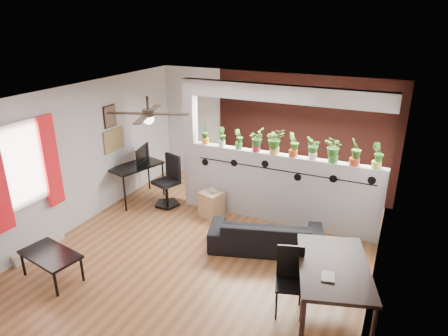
# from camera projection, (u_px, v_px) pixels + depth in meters

# --- Properties ---
(room_shell) EXTENTS (6.30, 7.10, 2.90)m
(room_shell) POSITION_uv_depth(u_px,v_px,m) (206.00, 179.00, 6.26)
(room_shell) COLOR brown
(room_shell) RESTS_ON ground
(partition_wall) EXTENTS (3.60, 0.18, 1.35)m
(partition_wall) POSITION_uv_depth(u_px,v_px,m) (281.00, 189.00, 7.44)
(partition_wall) COLOR #BCBCC1
(partition_wall) RESTS_ON ground
(ceiling_header) EXTENTS (3.60, 0.18, 0.30)m
(ceiling_header) POSITION_uv_depth(u_px,v_px,m) (287.00, 94.00, 6.80)
(ceiling_header) COLOR silver
(ceiling_header) RESTS_ON room_shell
(pier_column) EXTENTS (0.22, 0.20, 2.60)m
(pier_column) POSITION_uv_depth(u_px,v_px,m) (191.00, 144.00, 7.96)
(pier_column) COLOR #BCBCC1
(pier_column) RESTS_ON ground
(brick_panel) EXTENTS (3.90, 0.05, 2.60)m
(brick_panel) POSITION_uv_depth(u_px,v_px,m) (304.00, 136.00, 8.46)
(brick_panel) COLOR #9E3B2E
(brick_panel) RESTS_ON ground
(vine_decal) EXTENTS (3.31, 0.01, 0.30)m
(vine_decal) POSITION_uv_depth(u_px,v_px,m) (281.00, 171.00, 7.21)
(vine_decal) COLOR black
(vine_decal) RESTS_ON partition_wall
(window_assembly) EXTENTS (0.09, 1.30, 1.55)m
(window_assembly) POSITION_uv_depth(u_px,v_px,m) (23.00, 168.00, 6.16)
(window_assembly) COLOR white
(window_assembly) RESTS_ON room_shell
(baseboard_heater) EXTENTS (0.08, 1.00, 0.18)m
(baseboard_heater) POSITION_uv_depth(u_px,v_px,m) (40.00, 247.00, 6.67)
(baseboard_heater) COLOR silver
(baseboard_heater) RESTS_ON ground
(corkboard) EXTENTS (0.03, 0.60, 0.45)m
(corkboard) POSITION_uv_depth(u_px,v_px,m) (114.00, 140.00, 8.05)
(corkboard) COLOR olive
(corkboard) RESTS_ON room_shell
(framed_art) EXTENTS (0.03, 0.34, 0.44)m
(framed_art) POSITION_uv_depth(u_px,v_px,m) (110.00, 116.00, 7.83)
(framed_art) COLOR #8C7259
(framed_art) RESTS_ON room_shell
(ceiling_fan) EXTENTS (1.19, 1.19, 0.43)m
(ceiling_fan) POSITION_uv_depth(u_px,v_px,m) (148.00, 115.00, 5.95)
(ceiling_fan) COLOR black
(ceiling_fan) RESTS_ON room_shell
(potted_plant_0) EXTENTS (0.23, 0.24, 0.39)m
(potted_plant_0) POSITION_uv_depth(u_px,v_px,m) (205.00, 134.00, 7.74)
(potted_plant_0) COLOR orange
(potted_plant_0) RESTS_ON partition_wall
(potted_plant_1) EXTENTS (0.20, 0.17, 0.37)m
(potted_plant_1) POSITION_uv_depth(u_px,v_px,m) (222.00, 136.00, 7.61)
(potted_plant_1) COLOR silver
(potted_plant_1) RESTS_ON partition_wall
(potted_plant_2) EXTENTS (0.23, 0.22, 0.37)m
(potted_plant_2) POSITION_uv_depth(u_px,v_px,m) (239.00, 138.00, 7.47)
(potted_plant_2) COLOR #39832F
(potted_plant_2) RESTS_ON partition_wall
(potted_plant_3) EXTENTS (0.22, 0.25, 0.43)m
(potted_plant_3) POSITION_uv_depth(u_px,v_px,m) (256.00, 139.00, 7.32)
(potted_plant_3) COLOR #BE1E38
(potted_plant_3) RESTS_ON partition_wall
(potted_plant_4) EXTENTS (0.32, 0.31, 0.47)m
(potted_plant_4) POSITION_uv_depth(u_px,v_px,m) (275.00, 140.00, 7.18)
(potted_plant_4) COLOR #ECB453
(potted_plant_4) RESTS_ON partition_wall
(potted_plant_5) EXTENTS (0.29, 0.28, 0.44)m
(potted_plant_5) POSITION_uv_depth(u_px,v_px,m) (294.00, 144.00, 7.05)
(potted_plant_5) COLOR #C54E17
(potted_plant_5) RESTS_ON partition_wall
(potted_plant_6) EXTENTS (0.18, 0.22, 0.40)m
(potted_plant_6) POSITION_uv_depth(u_px,v_px,m) (313.00, 148.00, 6.92)
(potted_plant_6) COLOR white
(potted_plant_6) RESTS_ON partition_wall
(potted_plant_7) EXTENTS (0.30, 0.28, 0.45)m
(potted_plant_7) POSITION_uv_depth(u_px,v_px,m) (334.00, 149.00, 6.77)
(potted_plant_7) COLOR #377F2E
(potted_plant_7) RESTS_ON partition_wall
(potted_plant_8) EXTENTS (0.29, 0.31, 0.47)m
(potted_plant_8) POSITION_uv_depth(u_px,v_px,m) (356.00, 151.00, 6.63)
(potted_plant_8) COLOR #BC3C1E
(potted_plant_8) RESTS_ON partition_wall
(potted_plant_9) EXTENTS (0.25, 0.22, 0.44)m
(potted_plant_9) POSITION_uv_depth(u_px,v_px,m) (378.00, 155.00, 6.50)
(potted_plant_9) COLOR #CBD24A
(potted_plant_9) RESTS_ON partition_wall
(sofa) EXTENTS (1.93, 1.20, 0.53)m
(sofa) POSITION_uv_depth(u_px,v_px,m) (266.00, 234.00, 6.71)
(sofa) COLOR black
(sofa) RESTS_ON ground
(cube_shelf) EXTENTS (0.49, 0.46, 0.50)m
(cube_shelf) POSITION_uv_depth(u_px,v_px,m) (211.00, 204.00, 7.82)
(cube_shelf) COLOR tan
(cube_shelf) RESTS_ON ground
(cup) EXTENTS (0.13, 0.13, 0.10)m
(cup) POSITION_uv_depth(u_px,v_px,m) (213.00, 191.00, 7.69)
(cup) COLOR gray
(cup) RESTS_ON cube_shelf
(computer_desk) EXTENTS (0.85, 1.20, 0.79)m
(computer_desk) POSITION_uv_depth(u_px,v_px,m) (136.00, 168.00, 8.33)
(computer_desk) COLOR black
(computer_desk) RESTS_ON ground
(monitor) EXTENTS (0.36, 0.14, 0.20)m
(monitor) POSITION_uv_depth(u_px,v_px,m) (140.00, 158.00, 8.39)
(monitor) COLOR black
(monitor) RESTS_ON computer_desk
(office_chair) EXTENTS (0.56, 0.57, 1.05)m
(office_chair) POSITION_uv_depth(u_px,v_px,m) (169.00, 184.00, 8.18)
(office_chair) COLOR black
(office_chair) RESTS_ON ground
(dining_table) EXTENTS (1.23, 1.61, 0.78)m
(dining_table) POSITION_uv_depth(u_px,v_px,m) (333.00, 270.00, 5.04)
(dining_table) COLOR black
(dining_table) RESTS_ON ground
(book) EXTENTS (0.19, 0.24, 0.02)m
(book) POSITION_uv_depth(u_px,v_px,m) (321.00, 275.00, 4.80)
(book) COLOR gray
(book) RESTS_ON dining_table
(folding_chair) EXTENTS (0.47, 0.47, 0.92)m
(folding_chair) POSITION_uv_depth(u_px,v_px,m) (290.00, 274.00, 5.22)
(folding_chair) COLOR black
(folding_chair) RESTS_ON ground
(coffee_table) EXTENTS (1.00, 0.67, 0.43)m
(coffee_table) POSITION_uv_depth(u_px,v_px,m) (50.00, 256.00, 5.89)
(coffee_table) COLOR black
(coffee_table) RESTS_ON ground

